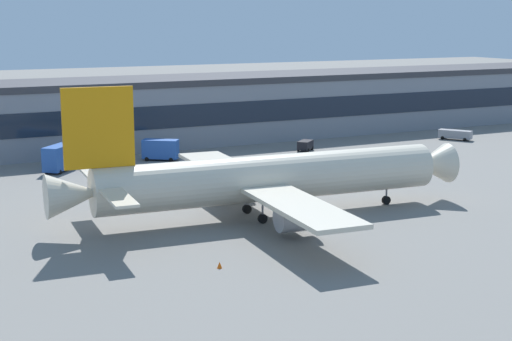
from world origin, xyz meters
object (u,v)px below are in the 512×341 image
Objects in this scene: airliner at (264,178)px; belt_loader at (455,134)px; catering_truck at (60,157)px; baggage_tug at (305,145)px; stair_truck at (160,149)px; traffic_cone_0 at (220,265)px.

airliner reaches higher than belt_loader.
baggage_tug is (44.10, -1.22, -1.21)m from catering_truck.
catering_truck is 1.76× the size of baggage_tug.
stair_truck is at bearing 173.50° from baggage_tug.
traffic_cone_0 is (-74.38, -51.39, -0.84)m from belt_loader.
catering_truck is at bearing 178.42° from baggage_tug.
airliner is at bearing -92.32° from stair_truck.
stair_truck is at bearing 75.78° from traffic_cone_0.
belt_loader is at bearing -2.63° from catering_truck.
belt_loader reaches higher than baggage_tug.
catering_truck is at bearing -173.90° from stair_truck.
belt_loader is at bearing 30.48° from airliner.
airliner reaches higher than stair_truck.
stair_truck is 60.24m from belt_loader.
airliner is 41.83m from stair_truck.
traffic_cone_0 is (-12.70, -15.08, -4.49)m from airliner.
airliner reaches higher than traffic_cone_0.
catering_truck is 11.26× the size of traffic_cone_0.
belt_loader is at bearing 34.64° from traffic_cone_0.
airliner is 42.86m from catering_truck.
baggage_tug is 33.20m from belt_loader.
catering_truck is 1.13× the size of stair_truck.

